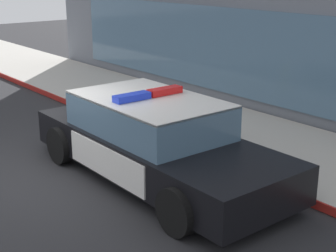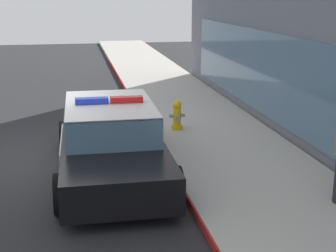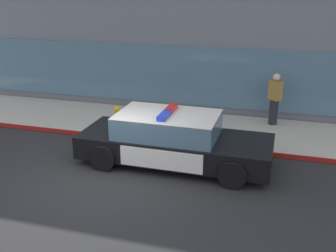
% 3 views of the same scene
% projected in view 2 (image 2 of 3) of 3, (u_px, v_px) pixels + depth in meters
% --- Properties ---
extents(ground, '(48.00, 48.00, 0.00)m').
position_uv_depth(ground, '(42.00, 155.00, 10.78)').
color(ground, '#262628').
extents(sidewalk, '(48.00, 2.98, 0.15)m').
position_uv_depth(sidewalk, '(220.00, 142.00, 11.50)').
color(sidewalk, '#B2ADA3').
rests_on(sidewalk, ground).
extents(curb_red_paint, '(28.80, 0.04, 0.14)m').
position_uv_depth(curb_red_paint, '(157.00, 145.00, 11.22)').
color(curb_red_paint, maroon).
rests_on(curb_red_paint, ground).
extents(police_cruiser, '(5.07, 2.11, 1.49)m').
position_uv_depth(police_cruiser, '(111.00, 140.00, 9.57)').
color(police_cruiser, black).
rests_on(police_cruiser, ground).
extents(fire_hydrant, '(0.34, 0.39, 0.73)m').
position_uv_depth(fire_hydrant, '(177.00, 115.00, 12.18)').
color(fire_hydrant, gold).
rests_on(fire_hydrant, sidewalk).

